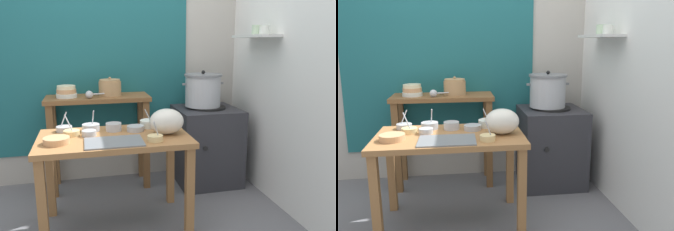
{
  "view_description": "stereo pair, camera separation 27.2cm",
  "coord_description": "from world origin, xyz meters",
  "views": [
    {
      "loc": [
        -0.24,
        -2.39,
        1.4
      ],
      "look_at": [
        0.4,
        0.19,
        0.82
      ],
      "focal_mm": 36.15,
      "sensor_mm": 36.0,
      "label": 1
    },
    {
      "loc": [
        0.03,
        -2.44,
        1.4
      ],
      "look_at": [
        0.4,
        0.19,
        0.82
      ],
      "focal_mm": 36.15,
      "sensor_mm": 36.0,
      "label": 2
    }
  ],
  "objects": [
    {
      "name": "prep_bowl_3",
      "position": [
        -0.03,
        0.2,
        0.75
      ],
      "size": [
        0.12,
        0.12,
        0.06
      ],
      "color": "#B7BABF",
      "rests_on": "prep_table"
    },
    {
      "name": "wall_right",
      "position": [
        1.4,
        0.2,
        1.3
      ],
      "size": [
        0.3,
        3.2,
        2.6
      ],
      "color": "white",
      "rests_on": "ground"
    },
    {
      "name": "ground_plane",
      "position": [
        0.0,
        0.0,
        0.0
      ],
      "size": [
        9.0,
        9.0,
        0.0
      ],
      "primitive_type": "plane",
      "color": "slate"
    },
    {
      "name": "prep_bowl_7",
      "position": [
        0.22,
        -0.16,
        0.74
      ],
      "size": [
        0.11,
        0.11,
        0.15
      ],
      "color": "#E5C684",
      "rests_on": "prep_table"
    },
    {
      "name": "prep_bowl_0",
      "position": [
        -0.41,
        0.27,
        0.74
      ],
      "size": [
        0.12,
        0.12,
        0.15
      ],
      "color": "#B7BABF",
      "rests_on": "prep_table"
    },
    {
      "name": "plastic_bag",
      "position": [
        0.35,
        0.01,
        0.82
      ],
      "size": [
        0.26,
        0.21,
        0.19
      ],
      "primitive_type": "ellipsoid",
      "color": "silver",
      "rests_on": "prep_table"
    },
    {
      "name": "prep_bowl_8",
      "position": [
        -0.22,
        0.09,
        0.74
      ],
      "size": [
        0.11,
        0.11,
        0.04
      ],
      "color": "#B7BABF",
      "rests_on": "prep_table"
    },
    {
      "name": "prep_bowl_6",
      "position": [
        -0.21,
        0.24,
        0.75
      ],
      "size": [
        0.13,
        0.13,
        0.17
      ],
      "color": "#B7BABF",
      "rests_on": "prep_table"
    },
    {
      "name": "ladle",
      "position": [
        -0.19,
        0.72,
        0.94
      ],
      "size": [
        0.3,
        0.1,
        0.07
      ],
      "color": "#B7BABF",
      "rests_on": "back_shelf_table"
    },
    {
      "name": "serving_tray",
      "position": [
        -0.06,
        -0.13,
        0.72
      ],
      "size": [
        0.4,
        0.28,
        0.01
      ],
      "primitive_type": "cube",
      "color": "slate",
      "rests_on": "prep_table"
    },
    {
      "name": "prep_bowl_5",
      "position": [
        0.13,
        0.15,
        0.74
      ],
      "size": [
        0.13,
        0.13,
        0.04
      ],
      "color": "#B7BABF",
      "rests_on": "prep_table"
    },
    {
      "name": "prep_bowl_4",
      "position": [
        0.26,
        0.24,
        0.75
      ],
      "size": [
        0.15,
        0.15,
        0.16
      ],
      "color": "silver",
      "rests_on": "prep_table"
    },
    {
      "name": "prep_bowl_2",
      "position": [
        -0.44,
        -0.05,
        0.74
      ],
      "size": [
        0.18,
        0.18,
        0.04
      ],
      "color": "tan",
      "rests_on": "prep_table"
    },
    {
      "name": "clay_pot",
      "position": [
        -0.01,
        0.83,
        0.98
      ],
      "size": [
        0.21,
        0.21,
        0.18
      ],
      "color": "tan",
      "rests_on": "back_shelf_table"
    },
    {
      "name": "prep_table",
      "position": [
        -0.04,
        0.04,
        0.61
      ],
      "size": [
        1.1,
        0.66,
        0.72
      ],
      "color": "#9E6B3D",
      "rests_on": "ground"
    },
    {
      "name": "back_shelf_table",
      "position": [
        -0.12,
        0.83,
        0.68
      ],
      "size": [
        0.96,
        0.4,
        0.9
      ],
      "color": "brown",
      "rests_on": "ground"
    },
    {
      "name": "prep_bowl_1",
      "position": [
        -0.35,
        0.13,
        0.74
      ],
      "size": [
        0.12,
        0.12,
        0.16
      ],
      "color": "#E5C684",
      "rests_on": "prep_table"
    },
    {
      "name": "wall_back",
      "position": [
        0.08,
        1.1,
        1.3
      ],
      "size": [
        4.4,
        0.12,
        2.6
      ],
      "color": "#B2ADA3",
      "rests_on": "ground"
    },
    {
      "name": "bowl_stack_enamel",
      "position": [
        -0.4,
        0.82,
        0.95
      ],
      "size": [
        0.19,
        0.19,
        0.11
      ],
      "color": "silver",
      "rests_on": "back_shelf_table"
    },
    {
      "name": "steamer_pot",
      "position": [
        0.89,
        0.72,
        0.94
      ],
      "size": [
        0.42,
        0.37,
        0.35
      ],
      "color": "#B7BABF",
      "rests_on": "stove_block"
    },
    {
      "name": "stove_block",
      "position": [
        0.93,
        0.7,
        0.38
      ],
      "size": [
        0.6,
        0.61,
        0.78
      ],
      "color": "#2D2D33",
      "rests_on": "ground"
    }
  ]
}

